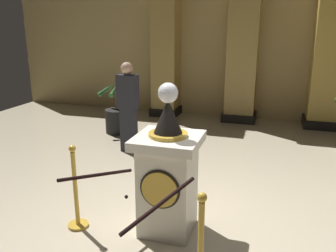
{
  "coord_description": "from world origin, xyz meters",
  "views": [
    {
      "loc": [
        0.79,
        -3.59,
        2.28
      ],
      "look_at": [
        -0.26,
        -0.19,
        1.25
      ],
      "focal_mm": 37.38,
      "sensor_mm": 36.0,
      "label": 1
    }
  ],
  "objects": [
    {
      "name": "stanchion_near",
      "position": [
        -1.29,
        -0.44,
        0.35
      ],
      "size": [
        0.24,
        0.24,
        1.01
      ],
      "color": "gold",
      "rests_on": "ground_plane"
    },
    {
      "name": "potted_palm_left",
      "position": [
        -2.45,
        3.14,
        0.35
      ],
      "size": [
        0.8,
        0.8,
        1.15
      ],
      "color": "black",
      "rests_on": "ground_plane"
    },
    {
      "name": "column_right",
      "position": [
        1.92,
        5.02,
        1.76
      ],
      "size": [
        0.91,
        0.91,
        3.54
      ],
      "color": "black",
      "rests_on": "ground_plane"
    },
    {
      "name": "back_wall",
      "position": [
        0.0,
        5.41,
        1.84
      ],
      "size": [
        12.73,
        0.16,
        3.69
      ],
      "primitive_type": "cube",
      "color": "tan",
      "rests_on": "ground_plane"
    },
    {
      "name": "pedestal_clock",
      "position": [
        -0.26,
        -0.19,
        0.69
      ],
      "size": [
        0.7,
        0.7,
        1.71
      ],
      "color": "silver",
      "rests_on": "ground_plane"
    },
    {
      "name": "column_centre_rear",
      "position": [
        0.0,
        5.02,
        1.76
      ],
      "size": [
        0.84,
        0.84,
        3.54
      ],
      "color": "black",
      "rests_on": "ground_plane"
    },
    {
      "name": "velvet_rope",
      "position": [
        -0.48,
        -0.83,
        0.79
      ],
      "size": [
        1.24,
        1.22,
        0.22
      ],
      "color": "black"
    },
    {
      "name": "bystander_guest",
      "position": [
        -1.73,
        2.12,
        0.88
      ],
      "size": [
        0.39,
        0.27,
        1.66
      ],
      "color": "#26262D",
      "rests_on": "ground_plane"
    },
    {
      "name": "column_left",
      "position": [
        -1.92,
        5.02,
        1.76
      ],
      "size": [
        0.74,
        0.74,
        3.54
      ],
      "color": "black",
      "rests_on": "ground_plane"
    },
    {
      "name": "ground_plane",
      "position": [
        0.0,
        0.0,
        0.0
      ],
      "size": [
        12.73,
        12.73,
        0.0
      ],
      "primitive_type": "plane",
      "color": "beige"
    }
  ]
}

